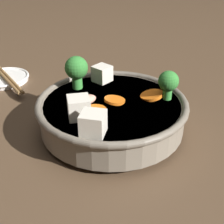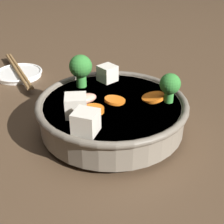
{
  "view_description": "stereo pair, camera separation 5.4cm",
  "coord_description": "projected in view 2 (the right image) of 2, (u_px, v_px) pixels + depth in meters",
  "views": [
    {
      "loc": [
        -0.32,
        -0.34,
        0.31
      ],
      "look_at": [
        0.0,
        0.0,
        0.04
      ],
      "focal_mm": 50.0,
      "sensor_mm": 36.0,
      "label": 1
    },
    {
      "loc": [
        -0.28,
        -0.38,
        0.31
      ],
      "look_at": [
        0.0,
        0.0,
        0.04
      ],
      "focal_mm": 50.0,
      "sensor_mm": 36.0,
      "label": 2
    }
  ],
  "objects": [
    {
      "name": "chopsticks_pair",
      "position": [
        18.0,
        70.0,
        0.77
      ],
      "size": [
        0.05,
        0.24,
        0.01
      ],
      "color": "olive",
      "rests_on": "side_saucer"
    },
    {
      "name": "side_saucer",
      "position": [
        19.0,
        73.0,
        0.77
      ],
      "size": [
        0.12,
        0.12,
        0.01
      ],
      "color": "white",
      "rests_on": "ground_plane"
    },
    {
      "name": "ground_plane",
      "position": [
        112.0,
        130.0,
        0.56
      ],
      "size": [
        3.0,
        3.0,
        0.0
      ],
      "primitive_type": "plane",
      "color": "#4C3826"
    },
    {
      "name": "stirfry_bowl",
      "position": [
        112.0,
        110.0,
        0.54
      ],
      "size": [
        0.26,
        0.26,
        0.12
      ],
      "color": "slate",
      "rests_on": "ground_plane"
    }
  ]
}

